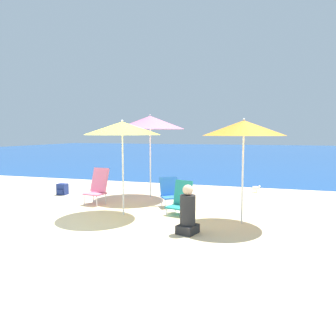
% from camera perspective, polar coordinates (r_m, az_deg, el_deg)
% --- Properties ---
extents(ground_plane, '(60.00, 60.00, 0.00)m').
position_cam_1_polar(ground_plane, '(6.93, -12.40, -9.14)').
color(ground_plane, beige).
extents(sea_water, '(60.00, 40.00, 0.01)m').
position_cam_1_polar(sea_water, '(31.32, 11.13, 2.72)').
color(sea_water, '#19478C').
rests_on(sea_water, ground).
extents(beach_umbrella_pink, '(1.89, 1.89, 2.31)m').
position_cam_1_polar(beach_umbrella_pink, '(9.09, -3.13, 7.91)').
color(beach_umbrella_pink, white).
rests_on(beach_umbrella_pink, ground).
extents(beach_umbrella_yellow, '(1.65, 1.65, 2.09)m').
position_cam_1_polar(beach_umbrella_yellow, '(7.17, -7.97, 6.84)').
color(beach_umbrella_yellow, white).
rests_on(beach_umbrella_yellow, ground).
extents(beach_umbrella_orange, '(1.61, 1.61, 2.09)m').
position_cam_1_polar(beach_umbrella_orange, '(6.59, 13.06, 6.78)').
color(beach_umbrella_orange, white).
rests_on(beach_umbrella_orange, ground).
extents(beach_chair_blue, '(0.65, 0.66, 0.71)m').
position_cam_1_polar(beach_chair_blue, '(8.12, 0.38, -4.14)').
color(beach_chair_blue, silver).
rests_on(beach_chair_blue, ground).
extents(beach_chair_teal, '(0.55, 0.60, 0.75)m').
position_cam_1_polar(beach_chair_teal, '(7.36, 2.26, -5.41)').
color(beach_chair_teal, silver).
rests_on(beach_chair_teal, ground).
extents(beach_chair_pink, '(0.56, 0.59, 0.91)m').
position_cam_1_polar(beach_chair_pink, '(8.55, -12.13, -3.03)').
color(beach_chair_pink, silver).
rests_on(beach_chair_pink, ground).
extents(person_seated_near, '(0.40, 0.44, 0.89)m').
position_cam_1_polar(person_seated_near, '(5.94, 3.44, -7.85)').
color(person_seated_near, '#262628').
rests_on(person_seated_near, ground).
extents(backpack_navy, '(0.28, 0.25, 0.33)m').
position_cam_1_polar(backpack_navy, '(10.11, -17.92, -3.54)').
color(backpack_navy, navy).
rests_on(backpack_navy, ground).
extents(seagull, '(0.27, 0.11, 0.23)m').
position_cam_1_polar(seagull, '(10.32, 15.10, -3.39)').
color(seagull, gold).
rests_on(seagull, ground).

